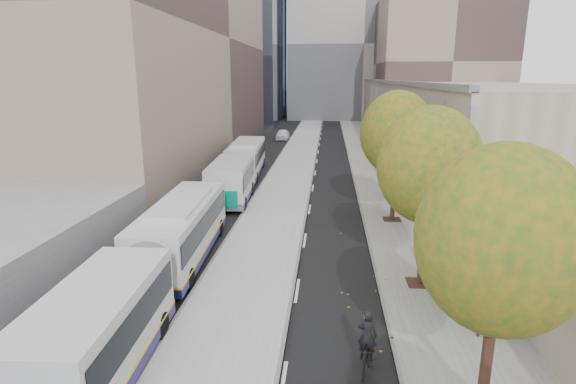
# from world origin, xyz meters

# --- Properties ---
(bus_platform) EXTENTS (4.25, 150.00, 0.15)m
(bus_platform) POSITION_xyz_m (-3.88, 35.00, 0.07)
(bus_platform) COLOR #A4A4A4
(bus_platform) RESTS_ON ground
(sidewalk) EXTENTS (4.75, 150.00, 0.08)m
(sidewalk) POSITION_xyz_m (4.12, 35.00, 0.04)
(sidewalk) COLOR gray
(sidewalk) RESTS_ON ground
(building_tan) EXTENTS (18.00, 92.00, 8.00)m
(building_tan) POSITION_xyz_m (15.50, 64.00, 4.00)
(building_tan) COLOR gray
(building_tan) RESTS_ON ground
(building_midrise) EXTENTS (24.00, 46.00, 25.00)m
(building_midrise) POSITION_xyz_m (-22.50, 41.00, 12.50)
(building_midrise) COLOR gray
(building_midrise) RESTS_ON ground
(building_far_block) EXTENTS (30.00, 18.00, 30.00)m
(building_far_block) POSITION_xyz_m (6.00, 96.00, 15.00)
(building_far_block) COLOR #A8A59B
(building_far_block) RESTS_ON ground
(bus_shelter) EXTENTS (1.90, 4.40, 2.53)m
(bus_shelter) POSITION_xyz_m (5.69, 10.96, 2.19)
(bus_shelter) COLOR #383A3F
(bus_shelter) RESTS_ON sidewalk
(tree_b) EXTENTS (4.00, 4.00, 6.97)m
(tree_b) POSITION_xyz_m (3.60, 5.00, 5.04)
(tree_b) COLOR black
(tree_b) RESTS_ON sidewalk
(tree_c) EXTENTS (4.20, 4.20, 7.28)m
(tree_c) POSITION_xyz_m (3.60, 13.00, 5.25)
(tree_c) COLOR black
(tree_c) RESTS_ON sidewalk
(tree_d) EXTENTS (4.40, 4.40, 7.60)m
(tree_d) POSITION_xyz_m (3.60, 22.00, 5.47)
(tree_d) COLOR black
(tree_d) RESTS_ON sidewalk
(bus_near) EXTENTS (3.25, 17.09, 2.83)m
(bus_near) POSITION_xyz_m (-7.29, 11.09, 1.55)
(bus_near) COLOR silver
(bus_near) RESTS_ON ground
(bus_far) EXTENTS (3.63, 17.74, 2.94)m
(bus_far) POSITION_xyz_m (-7.63, 30.67, 1.60)
(bus_far) COLOR silver
(bus_far) RESTS_ON ground
(cyclist) EXTENTS (0.78, 1.66, 2.05)m
(cyclist) POSITION_xyz_m (0.81, 6.84, 0.76)
(cyclist) COLOR black
(cyclist) RESTS_ON ground
(distant_car) EXTENTS (1.75, 4.31, 1.46)m
(distant_car) POSITION_xyz_m (-7.02, 58.56, 0.73)
(distant_car) COLOR white
(distant_car) RESTS_ON ground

